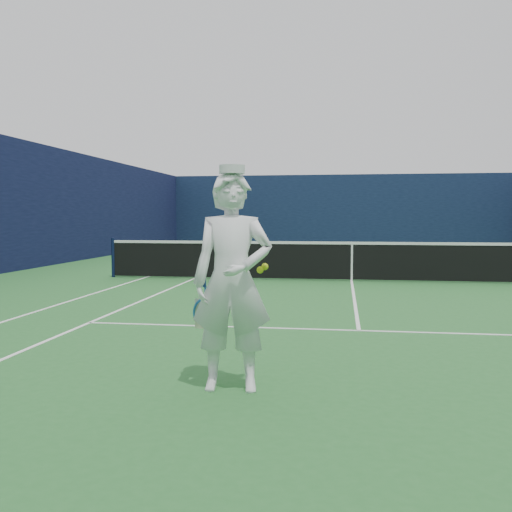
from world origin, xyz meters
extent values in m
plane|color=#26652B|center=(0.00, 0.00, 0.00)|extent=(80.00, 80.00, 0.00)
cube|color=white|center=(0.00, 11.88, 0.00)|extent=(11.03, 0.06, 0.01)
cube|color=white|center=(-5.49, 0.00, 0.00)|extent=(0.06, 23.83, 0.01)
cube|color=white|center=(-4.12, 0.00, 0.00)|extent=(0.06, 23.77, 0.01)
cube|color=white|center=(0.00, 6.40, 0.00)|extent=(8.23, 0.06, 0.01)
cube|color=white|center=(0.00, -6.40, 0.00)|extent=(8.23, 0.06, 0.01)
cube|color=white|center=(0.00, 0.00, 0.00)|extent=(0.06, 12.80, 0.01)
cube|color=white|center=(0.00, 11.73, 0.00)|extent=(0.06, 0.30, 0.01)
cube|color=#0F1A37|center=(0.00, 18.00, 2.00)|extent=(20.12, 0.12, 4.00)
cylinder|color=#141E4C|center=(-6.40, 0.00, 0.54)|extent=(0.09, 0.09, 1.07)
cube|color=black|center=(0.00, 0.00, 0.50)|extent=(12.79, 0.02, 0.92)
cube|color=white|center=(0.00, 0.00, 0.97)|extent=(12.79, 0.04, 0.07)
cube|color=white|center=(0.00, 0.00, 0.47)|extent=(0.05, 0.03, 0.94)
imported|color=white|center=(-1.28, -9.39, 1.03)|extent=(0.80, 0.57, 2.07)
cylinder|color=white|center=(-1.28, -9.39, 2.09)|extent=(0.24, 0.24, 0.08)
cube|color=white|center=(-1.29, -9.26, 2.06)|extent=(0.19, 0.12, 0.02)
cylinder|color=navy|center=(-1.56, -9.34, 1.08)|extent=(0.04, 0.09, 0.22)
cube|color=blue|center=(-1.56, -9.28, 0.90)|extent=(0.02, 0.02, 0.14)
torus|color=blue|center=(-1.58, -9.22, 0.69)|extent=(0.30, 0.13, 0.29)
cube|color=beige|center=(-1.58, -9.22, 0.69)|extent=(0.22, 0.03, 0.30)
sphere|color=#C0D317|center=(-1.03, -9.26, 1.14)|extent=(0.07, 0.07, 0.07)
sphere|color=#C0D317|center=(-0.99, -9.24, 1.17)|extent=(0.07, 0.07, 0.07)
camera|label=1|loc=(-0.26, -14.65, 1.65)|focal=40.00mm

